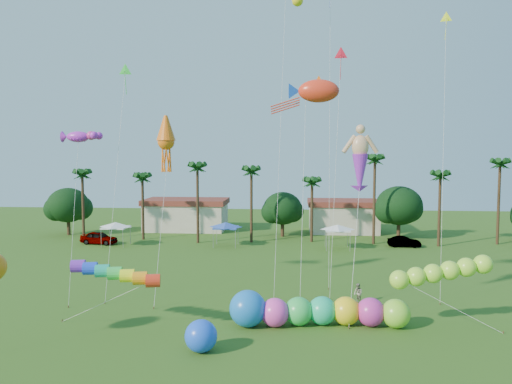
# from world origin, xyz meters

# --- Properties ---
(ground) EXTENTS (160.00, 160.00, 0.00)m
(ground) POSITION_xyz_m (0.00, 0.00, 0.00)
(ground) COLOR #285116
(ground) RESTS_ON ground
(tree_line) EXTENTS (69.46, 8.91, 11.00)m
(tree_line) POSITION_xyz_m (3.57, 44.00, 4.28)
(tree_line) COLOR #3A2819
(tree_line) RESTS_ON ground
(buildings_row) EXTENTS (35.00, 7.00, 4.00)m
(buildings_row) POSITION_xyz_m (-3.09, 50.00, 2.00)
(buildings_row) COLOR beige
(buildings_row) RESTS_ON ground
(tent_row) EXTENTS (31.00, 4.00, 0.60)m
(tent_row) POSITION_xyz_m (-6.00, 36.33, 2.75)
(tent_row) COLOR white
(tent_row) RESTS_ON ground
(car_a) EXTENTS (5.05, 2.70, 1.63)m
(car_a) POSITION_xyz_m (-22.69, 37.08, 0.82)
(car_a) COLOR #4C4C54
(car_a) RESTS_ON ground
(car_b) EXTENTS (4.13, 1.68, 1.33)m
(car_b) POSITION_xyz_m (16.52, 38.13, 0.67)
(car_b) COLOR #4C4C54
(car_b) RESTS_ON ground
(spectator_b) EXTENTS (0.89, 0.96, 1.57)m
(spectator_b) POSITION_xyz_m (7.75, 13.54, 0.78)
(spectator_b) COLOR gray
(spectator_b) RESTS_ON ground
(caterpillar_inflatable) EXTENTS (12.29, 3.16, 2.50)m
(caterpillar_inflatable) POSITION_xyz_m (4.00, 8.05, 1.05)
(caterpillar_inflatable) COLOR #FF43C0
(caterpillar_inflatable) RESTS_ON ground
(blue_ball) EXTENTS (1.93, 1.93, 1.93)m
(blue_ball) POSITION_xyz_m (-2.71, 3.04, 0.97)
(blue_ball) COLOR #1C56FC
(blue_ball) RESTS_ON ground
(rainbow_tube) EXTENTS (8.77, 2.57, 4.01)m
(rainbow_tube) POSITION_xyz_m (-7.90, 5.58, 3.57)
(rainbow_tube) COLOR red
(rainbow_tube) RESTS_ON ground
(green_worm) EXTENTS (10.20, 2.83, 4.08)m
(green_worm) POSITION_xyz_m (9.77, 8.09, 3.31)
(green_worm) COLOR #A8F135
(green_worm) RESTS_ON ground
(merman_kite) EXTENTS (2.21, 4.11, 13.38)m
(merman_kite) POSITION_xyz_m (7.41, 10.85, 11.08)
(merman_kite) COLOR #DCA67D
(merman_kite) RESTS_ON ground
(fish_kite) EXTENTS (4.83, 5.25, 17.43)m
(fish_kite) POSITION_xyz_m (4.51, 13.05, 16.45)
(fish_kite) COLOR red
(fish_kite) RESTS_ON ground
(squid_kite) EXTENTS (1.96, 5.18, 14.95)m
(squid_kite) POSITION_xyz_m (-7.81, 15.04, 12.72)
(squid_kite) COLOR orange
(squid_kite) RESTS_ON ground
(lobster_kite) EXTENTS (3.67, 4.94, 13.75)m
(lobster_kite) POSITION_xyz_m (-14.89, 14.22, 13.10)
(lobster_kite) COLOR #BD2AD2
(lobster_kite) RESTS_ON ground
(delta_kite_red) EXTENTS (1.67, 4.13, 20.80)m
(delta_kite_red) POSITION_xyz_m (6.57, 18.10, 19.84)
(delta_kite_red) COLOR red
(delta_kite_red) RESTS_ON ground
(delta_kite_yellow) EXTENTS (1.49, 4.03, 23.32)m
(delta_kite_yellow) POSITION_xyz_m (14.97, 17.29, 22.11)
(delta_kite_yellow) COLOR #E4FF1A
(delta_kite_yellow) RESTS_ON ground
(delta_kite_green) EXTENTS (1.21, 4.75, 19.31)m
(delta_kite_green) POSITION_xyz_m (-11.58, 16.23, 18.37)
(delta_kite_green) COLOR #38F145
(delta_kite_green) RESTS_ON ground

